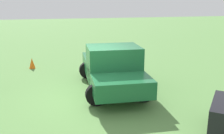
# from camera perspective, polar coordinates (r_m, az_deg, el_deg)

# --- Properties ---
(ground_plane) EXTENTS (80.00, 80.00, 0.00)m
(ground_plane) POSITION_cam_1_polar(r_m,az_deg,el_deg) (9.80, -4.37, -6.39)
(ground_plane) COLOR #5B8C47
(pickup_truck) EXTENTS (2.58, 5.07, 1.80)m
(pickup_truck) POSITION_cam_1_polar(r_m,az_deg,el_deg) (10.19, 0.14, -0.04)
(pickup_truck) COLOR black
(pickup_truck) RESTS_ON ground_plane
(traffic_cone) EXTENTS (0.32, 0.32, 0.55)m
(traffic_cone) POSITION_cam_1_polar(r_m,az_deg,el_deg) (14.14, -17.26, 0.80)
(traffic_cone) COLOR orange
(traffic_cone) RESTS_ON ground_plane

